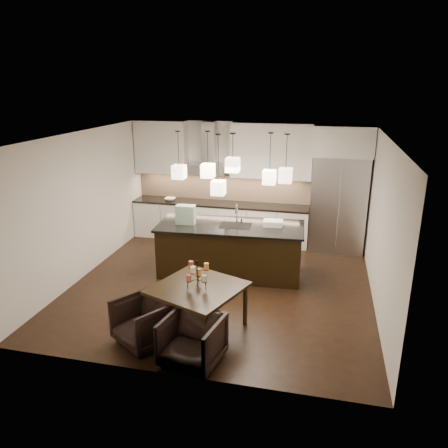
% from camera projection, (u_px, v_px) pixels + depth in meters
% --- Properties ---
extents(floor, '(5.50, 5.50, 0.02)m').
position_uv_depth(floor, '(222.00, 285.00, 8.30)').
color(floor, black).
rests_on(floor, ground).
extents(ceiling, '(5.50, 5.50, 0.02)m').
position_uv_depth(ceiling, '(221.00, 135.00, 7.42)').
color(ceiling, white).
rests_on(ceiling, wall_back).
extents(wall_back, '(5.50, 0.02, 2.80)m').
position_uv_depth(wall_back, '(248.00, 182.00, 10.42)').
color(wall_back, silver).
rests_on(wall_back, ground).
extents(wall_front, '(5.50, 0.02, 2.80)m').
position_uv_depth(wall_front, '(169.00, 278.00, 5.31)').
color(wall_front, silver).
rests_on(wall_front, ground).
extents(wall_left, '(0.02, 5.50, 2.80)m').
position_uv_depth(wall_left, '(83.00, 205.00, 8.46)').
color(wall_left, silver).
rests_on(wall_left, ground).
extents(wall_right, '(0.02, 5.50, 2.80)m').
position_uv_depth(wall_right, '(382.00, 225.00, 7.27)').
color(wall_right, silver).
rests_on(wall_right, ground).
extents(refrigerator, '(1.20, 0.72, 2.15)m').
position_uv_depth(refrigerator, '(338.00, 204.00, 9.71)').
color(refrigerator, '#B7B7BA').
rests_on(refrigerator, floor).
extents(fridge_panel, '(1.26, 0.72, 0.65)m').
position_uv_depth(fridge_panel, '(343.00, 141.00, 9.27)').
color(fridge_panel, silver).
rests_on(fridge_panel, refrigerator).
extents(lower_cabinets, '(4.21, 0.62, 0.88)m').
position_uv_depth(lower_cabinets, '(220.00, 222.00, 10.54)').
color(lower_cabinets, silver).
rests_on(lower_cabinets, floor).
extents(countertop, '(4.21, 0.66, 0.04)m').
position_uv_depth(countertop, '(220.00, 204.00, 10.40)').
color(countertop, black).
rests_on(countertop, lower_cabinets).
extents(backsplash, '(4.21, 0.02, 0.63)m').
position_uv_depth(backsplash, '(223.00, 187.00, 10.57)').
color(backsplash, tan).
rests_on(backsplash, countertop).
extents(upper_cab_left, '(1.25, 0.35, 1.25)m').
position_uv_depth(upper_cab_left, '(161.00, 147.00, 10.45)').
color(upper_cab_left, silver).
rests_on(upper_cab_left, wall_back).
extents(upper_cab_right, '(1.85, 0.35, 1.25)m').
position_uv_depth(upper_cab_right, '(272.00, 151.00, 9.88)').
color(upper_cab_right, silver).
rests_on(upper_cab_right, wall_back).
extents(hood_canopy, '(0.90, 0.52, 0.24)m').
position_uv_depth(hood_canopy, '(208.00, 169.00, 10.26)').
color(hood_canopy, '#B7B7BA').
rests_on(hood_canopy, wall_back).
extents(hood_chimney, '(0.30, 0.28, 0.96)m').
position_uv_depth(hood_chimney, '(209.00, 142.00, 10.17)').
color(hood_chimney, '#B7B7BA').
rests_on(hood_chimney, hood_canopy).
extents(fruit_bowl, '(0.26, 0.26, 0.06)m').
position_uv_depth(fruit_bowl, '(170.00, 199.00, 10.60)').
color(fruit_bowl, silver).
rests_on(fruit_bowl, countertop).
extents(island_body, '(2.81, 1.26, 0.97)m').
position_uv_depth(island_body, '(230.00, 250.00, 8.67)').
color(island_body, black).
rests_on(island_body, floor).
extents(island_top, '(2.91, 1.36, 0.04)m').
position_uv_depth(island_top, '(231.00, 226.00, 8.51)').
color(island_top, black).
rests_on(island_top, island_body).
extents(faucet, '(0.13, 0.27, 0.42)m').
position_uv_depth(faucet, '(237.00, 213.00, 8.52)').
color(faucet, silver).
rests_on(faucet, island_top).
extents(tote_bag, '(0.39, 0.22, 0.37)m').
position_uv_depth(tote_bag, '(186.00, 215.00, 8.53)').
color(tote_bag, '#1B5531').
rests_on(tote_bag, island_top).
extents(food_container, '(0.39, 0.29, 0.11)m').
position_uv_depth(food_container, '(273.00, 223.00, 8.44)').
color(food_container, silver).
rests_on(food_container, island_top).
extents(dining_table, '(1.57, 1.57, 0.73)m').
position_uv_depth(dining_table, '(198.00, 308.00, 6.70)').
color(dining_table, black).
rests_on(dining_table, floor).
extents(candelabra, '(0.45, 0.45, 0.43)m').
position_uv_depth(candelabra, '(197.00, 274.00, 6.52)').
color(candelabra, black).
rests_on(candelabra, dining_table).
extents(candle_a, '(0.10, 0.10, 0.10)m').
position_uv_depth(candle_a, '(205.00, 278.00, 6.46)').
color(candle_a, beige).
rests_on(candle_a, candelabra).
extents(candle_b, '(0.10, 0.10, 0.10)m').
position_uv_depth(candle_b, '(198.00, 272.00, 6.66)').
color(candle_b, orange).
rests_on(candle_b, candelabra).
extents(candle_c, '(0.10, 0.10, 0.10)m').
position_uv_depth(candle_c, '(189.00, 278.00, 6.48)').
color(candle_c, '#AF4839').
rests_on(candle_c, candelabra).
extents(candle_d, '(0.10, 0.10, 0.10)m').
position_uv_depth(candle_d, '(206.00, 266.00, 6.50)').
color(candle_d, orange).
rests_on(candle_d, candelabra).
extents(candle_e, '(0.10, 0.10, 0.10)m').
position_uv_depth(candle_e, '(191.00, 264.00, 6.57)').
color(candle_e, '#AF4839').
rests_on(candle_e, candelabra).
extents(candle_f, '(0.10, 0.10, 0.10)m').
position_uv_depth(candle_f, '(193.00, 270.00, 6.38)').
color(candle_f, beige).
rests_on(candle_f, candelabra).
extents(armchair_left, '(1.04, 1.04, 0.69)m').
position_uv_depth(armchair_left, '(144.00, 321.00, 6.37)').
color(armchair_left, black).
rests_on(armchair_left, floor).
extents(armchair_right, '(0.87, 0.89, 0.70)m').
position_uv_depth(armchair_right, '(192.00, 341.00, 5.89)').
color(armchair_right, black).
rests_on(armchair_right, floor).
extents(pendant_a, '(0.24, 0.24, 0.26)m').
position_uv_depth(pendant_a, '(179.00, 172.00, 8.39)').
color(pendant_a, '#F1DFC5').
rests_on(pendant_a, ceiling).
extents(pendant_b, '(0.24, 0.24, 0.26)m').
position_uv_depth(pendant_b, '(208.00, 171.00, 8.38)').
color(pendant_b, '#F1DFC5').
rests_on(pendant_b, ceiling).
extents(pendant_c, '(0.24, 0.24, 0.26)m').
position_uv_depth(pendant_c, '(233.00, 165.00, 7.99)').
color(pendant_c, '#F1DFC5').
rests_on(pendant_c, ceiling).
extents(pendant_d, '(0.24, 0.24, 0.26)m').
position_uv_depth(pendant_d, '(269.00, 177.00, 8.15)').
color(pendant_d, '#F1DFC5').
rests_on(pendant_d, ceiling).
extents(pendant_e, '(0.24, 0.24, 0.26)m').
position_uv_depth(pendant_e, '(285.00, 176.00, 7.96)').
color(pendant_e, '#F1DFC5').
rests_on(pendant_e, ceiling).
extents(pendant_f, '(0.24, 0.24, 0.26)m').
position_uv_depth(pendant_f, '(218.00, 188.00, 8.00)').
color(pendant_f, '#F1DFC5').
rests_on(pendant_f, ceiling).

